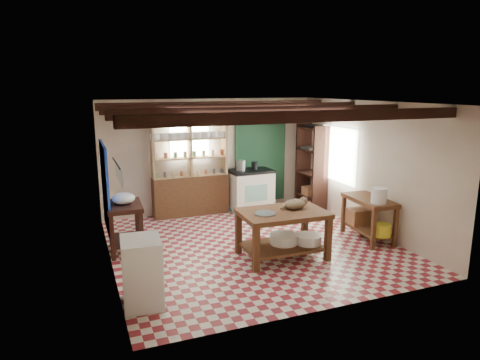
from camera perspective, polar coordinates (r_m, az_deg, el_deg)
name	(u,v)px	position (r m, az deg, el deg)	size (l,w,h in m)	color
floor	(252,246)	(7.99, 1.67, -8.74)	(5.00, 5.00, 0.02)	maroon
ceiling	(253,102)	(7.46, 1.79, 10.30)	(5.00, 5.00, 0.02)	#47484C
wall_back	(211,156)	(9.93, -3.94, 3.26)	(5.00, 0.04, 2.60)	beige
wall_front	(331,215)	(5.48, 12.05, -4.55)	(5.00, 0.04, 2.60)	beige
wall_left	(107,188)	(7.05, -17.32, -1.06)	(0.04, 5.00, 2.60)	beige
wall_right	(368,167)	(8.89, 16.74, 1.68)	(0.04, 5.00, 2.60)	beige
ceiling_beams	(253,109)	(7.47, 1.79, 9.38)	(5.00, 3.80, 0.15)	#331912
blue_wall_patch	(105,188)	(7.97, -17.51, -1.03)	(0.04, 1.40, 1.60)	blue
green_wall_patch	(260,155)	(10.35, 2.74, 3.37)	(1.30, 0.04, 2.30)	#1B452B
window_back	(189,139)	(9.72, -6.76, 5.39)	(0.90, 0.02, 0.80)	white
window_right	(339,155)	(9.65, 13.05, 3.31)	(0.02, 1.30, 1.20)	white
utensil_rail	(117,172)	(5.78, -16.12, 1.02)	(0.06, 0.90, 0.28)	black
pot_rack	(268,117)	(9.86, 3.80, 8.35)	(0.86, 0.12, 0.36)	black
shelving_unit	(190,167)	(9.64, -6.70, 1.72)	(1.70, 0.34, 2.20)	tan
tall_rack	(311,167)	(10.28, 9.51, 1.73)	(0.40, 0.86, 2.00)	#331912
work_table	(282,234)	(7.37, 5.67, -7.19)	(1.44, 0.96, 0.82)	brown
stove	(251,190)	(10.06, 1.41, -1.33)	(0.99, 0.67, 0.97)	white
prep_table	(125,228)	(7.85, -15.04, -6.14)	(0.59, 0.86, 0.87)	#331912
white_cabinet	(142,272)	(5.94, -12.93, -11.87)	(0.51, 0.61, 0.92)	white
right_counter	(368,219)	(8.52, 16.72, -4.97)	(0.57, 1.13, 0.81)	brown
cat	(295,204)	(7.37, 7.34, -3.20)	(0.38, 0.29, 0.17)	#8A7050
steel_tray	(265,213)	(7.06, 3.34, -4.47)	(0.36, 0.36, 0.02)	#A2A1A8
basin_large	(284,239)	(7.47, 5.83, -7.80)	(0.48, 0.48, 0.17)	white
basin_small	(308,239)	(7.53, 9.10, -7.80)	(0.45, 0.45, 0.16)	white
kettle_left	(241,165)	(9.83, 0.11, 1.95)	(0.21, 0.21, 0.24)	#A2A1A8
kettle_right	(255,166)	(9.98, 1.95, 1.94)	(0.15, 0.15, 0.18)	black
enamel_bowl	(124,198)	(7.70, -15.26, -2.38)	(0.39, 0.39, 0.20)	white
white_bucket	(379,196)	(8.07, 18.04, -1.99)	(0.28, 0.28, 0.28)	white
wicker_basket	(359,216)	(8.77, 15.63, -4.68)	(0.43, 0.34, 0.30)	#9B633E
yellow_tub	(382,230)	(8.19, 18.43, -6.35)	(0.31, 0.31, 0.23)	gold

